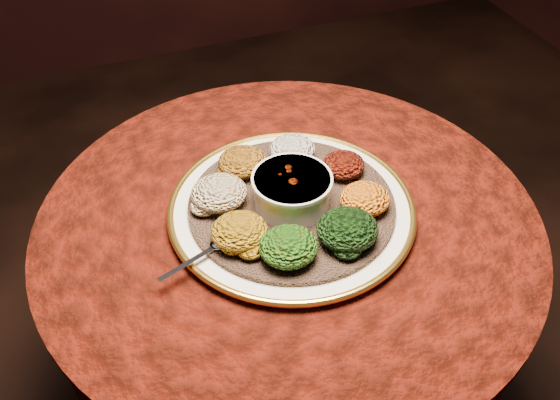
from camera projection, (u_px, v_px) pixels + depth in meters
name	position (u px, v px, depth m)	size (l,w,h in m)	color
table	(288.00, 278.00, 1.31)	(0.96, 0.96, 0.73)	black
platter	(292.00, 209.00, 1.18)	(0.58, 0.58, 0.02)	white
injera	(292.00, 205.00, 1.17)	(0.39, 0.39, 0.01)	brown
stew_bowl	(292.00, 189.00, 1.15)	(0.15, 0.15, 0.06)	silver
spoon	(216.00, 246.00, 1.08)	(0.14, 0.06, 0.01)	silver
portion_ayib	(292.00, 149.00, 1.25)	(0.09, 0.09, 0.04)	silver
portion_kitfo	(343.00, 165.00, 1.22)	(0.09, 0.08, 0.04)	black
portion_tikil	(365.00, 199.00, 1.15)	(0.09, 0.09, 0.04)	#B76F0F
portion_gomen	(348.00, 229.00, 1.08)	(0.11, 0.10, 0.05)	black
portion_mixveg	(289.00, 246.00, 1.06)	(0.10, 0.10, 0.05)	#913209
portion_kik	(239.00, 231.00, 1.08)	(0.10, 0.10, 0.05)	#A4740E
portion_timatim	(219.00, 193.00, 1.15)	(0.11, 0.10, 0.05)	#720609
portion_shiro	(242.00, 162.00, 1.23)	(0.10, 0.09, 0.05)	#976512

